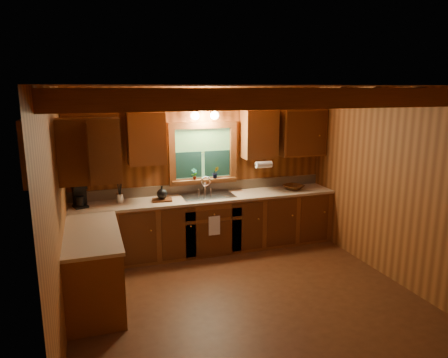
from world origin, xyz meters
name	(u,v)px	position (x,y,z in m)	size (l,w,h in m)	color
room	(245,197)	(0.00, 0.00, 1.30)	(4.20, 4.20, 4.20)	#4A2612
ceiling_beams	(246,96)	(0.00, 0.00, 2.49)	(4.20, 2.54, 0.18)	brown
base_cabinets	(183,234)	(-0.49, 1.28, 0.43)	(4.20, 2.22, 0.86)	brown
countertop	(183,205)	(-0.48, 1.29, 0.88)	(4.20, 2.24, 0.04)	tan
backsplash	(203,187)	(0.00, 1.89, 0.98)	(4.20, 0.02, 0.16)	tan
dishwasher_panel	(119,258)	(-1.47, 0.68, 0.43)	(0.02, 0.60, 0.80)	white
upper_cabinets	(174,140)	(-0.56, 1.42, 1.84)	(4.19, 1.77, 0.78)	brown
window	(203,155)	(0.00, 1.87, 1.53)	(1.12, 0.08, 1.00)	brown
window_sill	(204,180)	(0.00, 1.82, 1.12)	(1.06, 0.14, 0.04)	brown
wall_sconce	(205,115)	(0.00, 1.75, 2.16)	(0.45, 0.21, 0.17)	black
paper_towel_roll	(264,165)	(0.92, 1.53, 1.37)	(0.11, 0.11, 0.27)	white
dish_towel	(214,226)	(0.00, 1.26, 0.52)	(0.18, 0.01, 0.30)	white
sink	(208,199)	(0.00, 1.60, 0.86)	(0.82, 0.48, 0.43)	silver
coffee_maker	(80,196)	(-1.92, 1.63, 1.06)	(0.18, 0.23, 0.32)	black
utensil_crock	(120,198)	(-1.35, 1.67, 0.98)	(0.11, 0.11, 0.31)	silver
cutting_board	(162,200)	(-0.74, 1.57, 0.91)	(0.30, 0.21, 0.03)	#4E2710
teakettle	(162,194)	(-0.74, 1.57, 1.01)	(0.16, 0.16, 0.20)	black
wicker_basket	(293,187)	(1.49, 1.57, 0.94)	(0.33, 0.33, 0.08)	#48230C
potted_plant_left	(194,174)	(-0.17, 1.80, 1.23)	(0.10, 0.07, 0.18)	#4E2710
potted_plant_right	(216,172)	(0.19, 1.80, 1.24)	(0.11, 0.09, 0.19)	#4E2710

